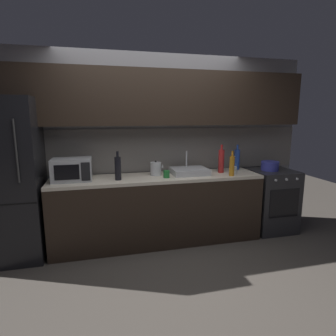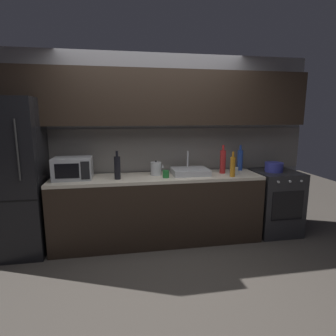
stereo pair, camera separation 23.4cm
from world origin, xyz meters
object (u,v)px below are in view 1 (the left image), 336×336
Objects in this scene: microwave at (72,169)px; kettle at (156,169)px; wine_bottle_blue at (237,159)px; wine_bottle_dark at (118,168)px; wine_bottle_amber at (232,166)px; oven_range at (271,200)px; wine_bottle_red at (221,161)px; cooking_pot at (270,166)px; mug_clear at (233,170)px; refrigerator at (10,181)px; mug_green at (167,174)px.

microwave reaches higher than kettle.
kettle is 0.54× the size of wine_bottle_blue.
wine_bottle_dark reaches higher than wine_bottle_amber.
oven_range is at bearing 14.95° from wine_bottle_amber.
cooking_pot is (0.75, -0.03, -0.10)m from wine_bottle_red.
wine_bottle_amber is (2.00, -0.22, -0.00)m from microwave.
wine_bottle_dark is at bearing -175.22° from wine_bottle_red.
mug_clear is at bearing -2.78° from microwave.
microwave is at bearing 168.60° from wine_bottle_dark.
wine_bottle_amber is at bearing -4.35° from refrigerator.
cooking_pot is (-0.06, 0.00, 0.52)m from oven_range.
wine_bottle_blue is 1.18m from mug_green.
mug_green is at bearing -170.10° from wine_bottle_red.
wine_bottle_red reaches higher than kettle.
oven_range is 0.98m from wine_bottle_amber.
mug_clear is (-0.67, -0.08, 0.50)m from oven_range.
cooking_pot is (2.70, -0.02, -0.07)m from microwave.
wine_bottle_dark is at bearing -170.86° from wine_bottle_blue.
microwave is at bearing 179.59° from oven_range.
wine_bottle_dark reaches higher than mug_green.
wine_bottle_amber is (1.46, -0.11, -0.01)m from wine_bottle_dark.
wine_bottle_dark is at bearing 177.81° from mug_green.
microwave is at bearing -175.73° from wine_bottle_blue.
wine_bottle_amber is 0.48m from wine_bottle_blue.
microwave is at bearing -179.73° from wine_bottle_red.
mug_green is at bearing -61.03° from kettle.
kettle is at bearing 177.64° from cooking_pot.
refrigerator is 3.47m from oven_range.
wine_bottle_blue is at bearing 3.65° from refrigerator.
kettle is (1.04, 0.05, -0.05)m from microwave.
wine_bottle_blue reaches higher than oven_range.
oven_range is at bearing -0.41° from microwave.
refrigerator is at bearing -179.40° from wine_bottle_red.
oven_range is 9.65× the size of mug_green.
kettle is 0.21m from mug_green.
mug_green is at bearing -6.59° from microwave.
wine_bottle_blue reaches higher than cooking_pot.
mug_clear is 0.94m from mug_green.
oven_range is 4.56× the size of kettle.
mug_clear is (1.55, 0.01, -0.10)m from wine_bottle_dark.
microwave is 1.05m from kettle.
wine_bottle_red reaches higher than oven_range.
kettle is at bearing 171.74° from mug_clear.
wine_bottle_amber is at bearing -163.81° from cooking_pot.
oven_range is 1.80m from kettle.
oven_range is (3.44, -0.00, -0.49)m from refrigerator.
refrigerator is 1.83m from mug_green.
cooking_pot is (0.43, -0.19, -0.09)m from wine_bottle_blue.
wine_bottle_red is (1.41, 0.12, 0.02)m from wine_bottle_dark.
mug_clear is (2.09, -0.10, -0.09)m from microwave.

